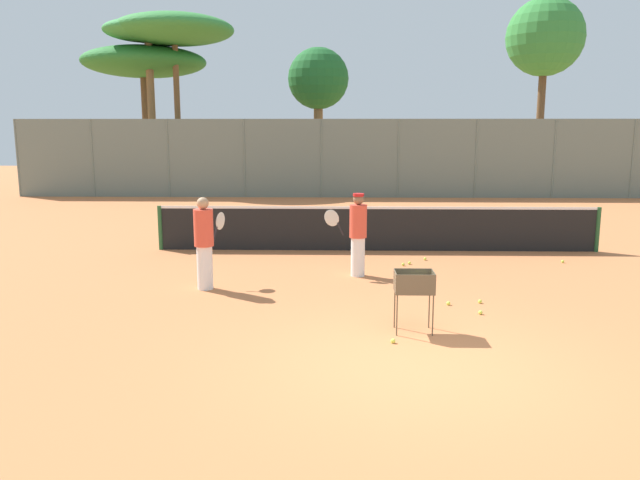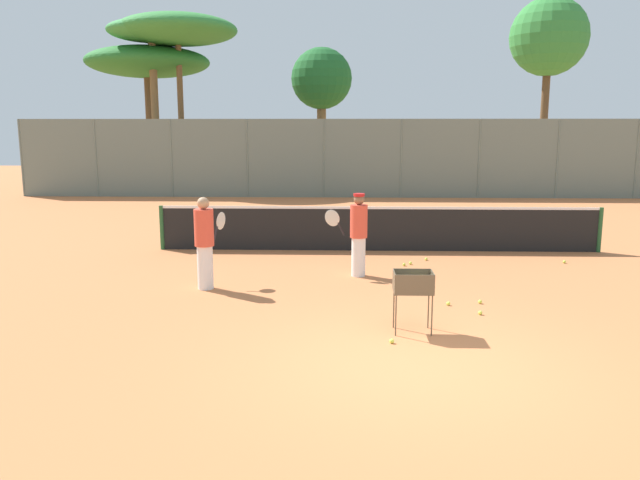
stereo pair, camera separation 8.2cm
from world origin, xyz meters
name	(u,v)px [view 1 (the left image)]	position (x,y,z in m)	size (l,w,h in m)	color
ground_plane	(414,364)	(0.00, 0.00, 0.00)	(80.00, 80.00, 0.00)	#C67242
tennis_net	(377,228)	(0.00, 7.31, 0.56)	(10.57, 0.10, 1.07)	#26592D
back_fence	(360,159)	(0.00, 18.83, 1.63)	(29.11, 0.08, 3.27)	slate
tree_0	(144,63)	(-10.58, 24.48, 6.06)	(6.12, 6.12, 6.89)	brown
tree_1	(174,31)	(-8.58, 22.74, 7.36)	(5.57, 5.57, 8.11)	brown
tree_2	(148,35)	(-9.79, 22.63, 7.17)	(4.10, 4.10, 7.87)	brown
tree_3	(545,38)	(9.02, 23.92, 7.12)	(3.70, 3.70, 9.04)	brown
tree_4	(318,80)	(-1.89, 24.49, 5.22)	(3.03, 3.03, 6.83)	brown
player_white_outfit	(204,242)	(-3.38, 3.63, 0.87)	(0.49, 0.85, 1.69)	white
player_red_cap	(358,233)	(-0.56, 4.72, 0.86)	(0.90, 0.34, 1.65)	white
ball_cart	(414,287)	(0.14, 1.28, 0.67)	(0.56, 0.41, 0.90)	brown
tennis_ball_0	(563,261)	(3.99, 6.03, 0.03)	(0.07, 0.07, 0.07)	#D1E54C
tennis_ball_1	(393,341)	(-0.19, 0.77, 0.03)	(0.07, 0.07, 0.07)	#D1E54C
tennis_ball_2	(448,303)	(0.90, 2.66, 0.03)	(0.07, 0.07, 0.07)	#D1E54C
tennis_ball_3	(403,264)	(0.46, 5.65, 0.03)	(0.07, 0.07, 0.07)	#D1E54C
tennis_ball_4	(425,259)	(1.01, 6.23, 0.03)	(0.07, 0.07, 0.07)	#D1E54C
tennis_ball_5	(480,312)	(1.32, 2.15, 0.03)	(0.07, 0.07, 0.07)	#D1E54C
tennis_ball_6	(480,301)	(1.45, 2.79, 0.03)	(0.07, 0.07, 0.07)	#D1E54C
tennis_ball_7	(409,263)	(0.61, 5.79, 0.03)	(0.07, 0.07, 0.07)	#D1E54C
parked_car	(184,176)	(-8.17, 21.94, 0.66)	(4.20, 1.70, 1.60)	#232328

